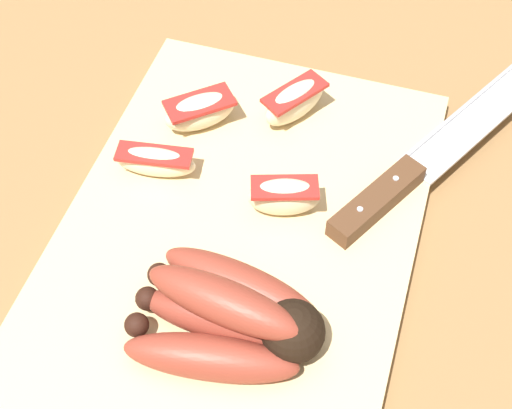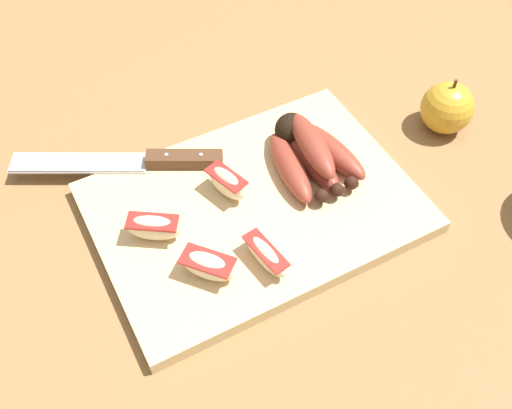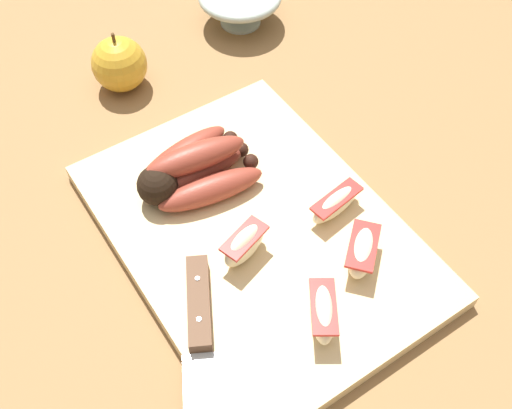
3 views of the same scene
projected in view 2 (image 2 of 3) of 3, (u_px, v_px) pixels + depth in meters
The scene contains 9 objects.
ground_plane at pixel (248, 202), 0.78m from camera, with size 6.00×6.00×0.00m, color olive.
cutting_board at pixel (255, 208), 0.76m from camera, with size 0.39×0.28×0.02m, color #DBBC84.
banana_bunch at pixel (309, 153), 0.77m from camera, with size 0.11×0.14×0.06m.
chefs_knife at pixel (148, 161), 0.79m from camera, with size 0.26×0.16×0.02m.
apple_wedge_near at pixel (266, 255), 0.68m from camera, with size 0.03×0.07×0.03m.
apple_wedge_middle at pixel (153, 227), 0.70m from camera, with size 0.07×0.06×0.04m.
apple_wedge_far at pixel (208, 265), 0.67m from camera, with size 0.06×0.07×0.03m.
apple_wedge_extra at pixel (227, 183), 0.74m from camera, with size 0.04×0.06×0.04m.
whole_apple at pixel (447, 108), 0.84m from camera, with size 0.07×0.07×0.09m.
Camera 2 is at (-0.22, -0.44, 0.60)m, focal length 42.07 mm.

